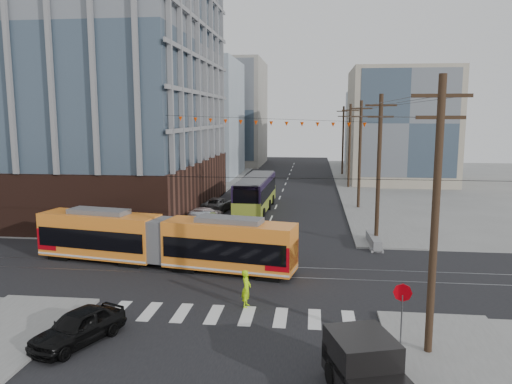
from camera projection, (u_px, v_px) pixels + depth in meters
ground at (240, 293)px, 26.82m from camera, size 160.00×160.00×0.00m
office_building at (55, 67)px, 49.73m from camera, size 30.00×25.00×28.60m
bg_bldg_nw_near at (181, 119)px, 78.45m from camera, size 18.00×16.00×18.00m
bg_bldg_ne_near at (400, 126)px, 70.94m from camera, size 14.00×14.00×16.00m
bg_bldg_nw_far at (223, 113)px, 97.60m from camera, size 16.00×18.00×20.00m
bg_bldg_ne_far at (392, 130)px, 90.51m from camera, size 16.00×16.00×14.00m
utility_pole_near at (435, 220)px, 19.13m from camera, size 0.30×0.30×11.00m
utility_pole_far at (343, 141)px, 80.02m from camera, size 0.30×0.30×11.00m
streetcar at (162, 241)px, 31.51m from camera, size 17.26×5.53×3.30m
city_bus at (256, 193)px, 50.23m from camera, size 3.05×12.43×3.50m
black_sedan at (78, 327)px, 20.85m from camera, size 3.24×4.62×1.46m
parked_car_silver at (204, 220)px, 42.10m from camera, size 2.58×5.00×1.57m
parked_car_white at (205, 214)px, 45.29m from camera, size 3.40×4.70×1.26m
parked_car_grey at (218, 204)px, 50.19m from camera, size 3.04×5.18×1.35m
pedestrian at (246, 289)px, 24.83m from camera, size 0.52×0.73×1.89m
stop_sign at (402, 317)px, 20.49m from camera, size 0.86×0.86×2.52m
jersey_barrier at (373, 241)px, 36.53m from camera, size 1.03×3.93×0.78m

